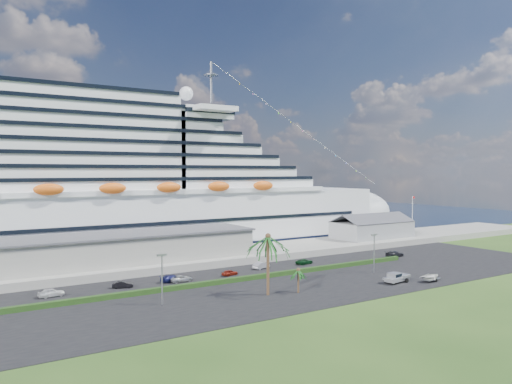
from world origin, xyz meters
TOP-DOWN VIEW (x-y plane):
  - ground at (0.00, 0.00)m, footprint 420.00×420.00m
  - asphalt_lot at (0.00, 11.00)m, footprint 140.00×38.00m
  - wharf at (0.00, 40.00)m, footprint 240.00×20.00m
  - water at (0.00, 130.00)m, footprint 420.00×160.00m
  - cruise_ship at (-21.53, 64.00)m, footprint 191.00×38.00m
  - terminal_building at (-25.00, 40.00)m, footprint 61.00×15.00m
  - port_shed at (52.00, 40.00)m, footprint 24.00×12.31m
  - flagpole at (70.04, 40.00)m, footprint 1.08×0.16m
  - hedge at (-8.00, 16.00)m, footprint 88.00×1.10m
  - lamp_post_left at (-28.00, 8.00)m, footprint 1.60×0.35m
  - lamp_post_right at (20.00, 8.00)m, footprint 1.60×0.35m
  - palm_tall at (-10.00, 4.00)m, footprint 8.82×8.82m
  - palm_short at (-4.50, 2.50)m, footprint 3.53×3.53m
  - parked_car_0 at (-42.24, 22.96)m, footprint 4.46×2.12m
  - parked_car_1 at (-29.83, 22.87)m, footprint 4.04×2.55m
  - parked_car_2 at (-18.53, 21.75)m, footprint 4.58×2.36m
  - parked_car_3 at (-20.03, 22.96)m, footprint 5.12×2.98m
  - parked_car_4 at (-7.62, 21.83)m, footprint 3.77×2.03m
  - parked_car_5 at (1.89, 24.48)m, footprint 4.82×3.02m
  - parked_car_6 at (13.38, 23.60)m, footprint 4.74×2.79m
  - parked_car_7 at (38.92, 19.33)m, footprint 5.17×2.35m
  - pickup_truck at (16.37, -1.48)m, footprint 5.95×2.91m
  - boat_trailer at (23.01, -4.39)m, footprint 5.51×3.99m

SIDE VIEW (x-z plane):
  - ground at x=0.00m, z-range 0.00..0.00m
  - water at x=0.00m, z-range 0.00..0.02m
  - asphalt_lot at x=0.00m, z-range 0.00..0.12m
  - hedge at x=-8.00m, z-range 0.12..1.02m
  - parked_car_4 at x=-7.62m, z-range 0.12..1.34m
  - parked_car_2 at x=-18.53m, z-range 0.12..1.36m
  - parked_car_6 at x=13.38m, z-range 0.12..1.36m
  - parked_car_1 at x=-29.83m, z-range 0.12..1.38m
  - parked_car_3 at x=-20.03m, z-range 0.12..1.51m
  - parked_car_7 at x=38.92m, z-range 0.12..1.59m
  - parked_car_0 at x=-42.24m, z-range 0.12..1.59m
  - parked_car_5 at x=1.89m, z-range 0.12..1.62m
  - wharf at x=0.00m, z-range 0.00..1.80m
  - boat_trailer at x=23.01m, z-range 0.37..1.90m
  - pickup_truck at x=16.37m, z-range 0.22..2.23m
  - palm_short at x=-4.50m, z-range 1.38..5.95m
  - port_shed at x=52.00m, z-range 0.71..8.08m
  - terminal_building at x=-25.00m, z-range 1.86..8.16m
  - lamp_post_left at x=-28.00m, z-range 1.21..9.48m
  - lamp_post_right at x=20.00m, z-range 1.21..9.48m
  - flagpole at x=70.04m, z-range 2.27..14.27m
  - palm_tall at x=-10.00m, z-range 3.64..14.77m
  - cruise_ship at x=-21.53m, z-range -10.31..43.69m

